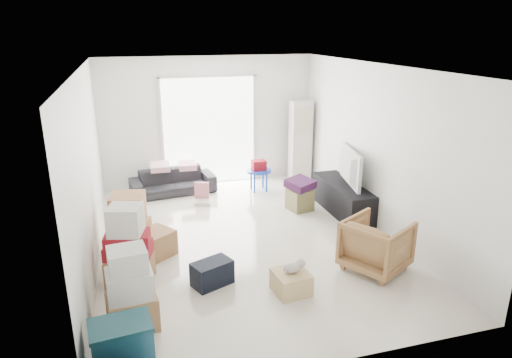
{
  "coord_description": "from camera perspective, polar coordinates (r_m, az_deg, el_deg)",
  "views": [
    {
      "loc": [
        -1.68,
        -6.44,
        3.22
      ],
      "look_at": [
        0.23,
        0.2,
        0.93
      ],
      "focal_mm": 32.0,
      "sensor_mm": 36.0,
      "label": 1
    }
  ],
  "objects": [
    {
      "name": "loose_box",
      "position": [
        7.0,
        -12.38,
        -7.82
      ],
      "size": [
        0.64,
        0.64,
        0.38
      ],
      "primitive_type": "cube",
      "rotation": [
        0.0,
        0.0,
        0.62
      ],
      "color": "#B17A4F",
      "rests_on": "room_shell"
    },
    {
      "name": "tv_console",
      "position": [
        8.48,
        10.78,
        -2.35
      ],
      "size": [
        0.49,
        1.65,
        0.55
      ],
      "primitive_type": "cube",
      "color": "black",
      "rests_on": "room_shell"
    },
    {
      "name": "armchair",
      "position": [
        6.58,
        14.84,
        -7.67
      ],
      "size": [
        1.03,
        1.05,
        0.81
      ],
      "primitive_type": "imported",
      "rotation": [
        0.0,
        0.0,
        2.09
      ],
      "color": "#A87B4A",
      "rests_on": "room_shell"
    },
    {
      "name": "wood_crate",
      "position": [
        5.98,
        4.41,
        -12.74
      ],
      "size": [
        0.47,
        0.47,
        0.28
      ],
      "primitive_type": "cube",
      "rotation": [
        0.0,
        0.0,
        0.11
      ],
      "color": "#E1C781",
      "rests_on": "room_shell"
    },
    {
      "name": "plush_bunny",
      "position": [
        5.89,
        4.76,
        -10.87
      ],
      "size": [
        0.31,
        0.17,
        0.16
      ],
      "rotation": [
        0.0,
        0.0,
        0.05
      ],
      "color": "#B2ADA8",
      "rests_on": "wood_crate"
    },
    {
      "name": "kids_table",
      "position": [
        9.4,
        0.35,
        1.25
      ],
      "size": [
        0.52,
        0.52,
        0.65
      ],
      "rotation": [
        0.0,
        0.0,
        0.16
      ],
      "color": "#1239B1",
      "rests_on": "room_shell"
    },
    {
      "name": "box_stack_a",
      "position": [
        5.38,
        -15.4,
        -13.58
      ],
      "size": [
        0.59,
        0.51,
        0.98
      ],
      "rotation": [
        0.0,
        0.0,
        0.08
      ],
      "color": "#B17A4F",
      "rests_on": "room_shell"
    },
    {
      "name": "pillow_right",
      "position": [
        9.32,
        -8.58,
        2.54
      ],
      "size": [
        0.37,
        0.3,
        0.12
      ],
      "primitive_type": "cube",
      "rotation": [
        0.0,
        0.0,
        -0.04
      ],
      "color": "#F8B4C6",
      "rests_on": "sofa"
    },
    {
      "name": "television",
      "position": [
        8.37,
        10.92,
        -0.13
      ],
      "size": [
        0.85,
        1.22,
        0.15
      ],
      "primitive_type": "imported",
      "rotation": [
        0.0,
        0.0,
        1.38
      ],
      "color": "black",
      "rests_on": "tv_console"
    },
    {
      "name": "room_shell",
      "position": [
        6.91,
        -1.39,
        2.6
      ],
      "size": [
        4.98,
        6.48,
        3.18
      ],
      "color": "silver",
      "rests_on": "ground"
    },
    {
      "name": "toy_walker",
      "position": [
        8.87,
        -6.69,
        -2.35
      ],
      "size": [
        0.36,
        0.34,
        0.4
      ],
      "rotation": [
        0.0,
        0.0,
        -0.28
      ],
      "color": "silver",
      "rests_on": "room_shell"
    },
    {
      "name": "sliding_door",
      "position": [
        9.77,
        -5.87,
        6.54
      ],
      "size": [
        2.1,
        0.04,
        2.33
      ],
      "color": "white",
      "rests_on": "room_shell"
    },
    {
      "name": "pillow_left",
      "position": [
        9.31,
        -11.96,
        2.33
      ],
      "size": [
        0.4,
        0.32,
        0.12
      ],
      "primitive_type": "cube",
      "rotation": [
        0.0,
        0.0,
        -0.03
      ],
      "color": "#F8B4C6",
      "rests_on": "sofa"
    },
    {
      "name": "ottoman",
      "position": [
        8.52,
        5.49,
        -2.55
      ],
      "size": [
        0.48,
        0.48,
        0.4
      ],
      "primitive_type": "cube",
      "rotation": [
        0.0,
        0.0,
        0.23
      ],
      "color": "olive",
      "rests_on": "room_shell"
    },
    {
      "name": "blanket",
      "position": [
        8.43,
        5.55,
        -0.83
      ],
      "size": [
        0.58,
        0.58,
        0.14
      ],
      "primitive_type": "cube",
      "rotation": [
        0.0,
        0.0,
        0.44
      ],
      "color": "#4F1F4E",
      "rests_on": "ottoman"
    },
    {
      "name": "box_stack_b",
      "position": [
        6.24,
        -15.65,
        -8.58
      ],
      "size": [
        0.68,
        0.68,
        1.09
      ],
      "rotation": [
        0.0,
        0.0,
        -0.26
      ],
      "color": "#B17A4F",
      "rests_on": "room_shell"
    },
    {
      "name": "storage_bins",
      "position": [
        4.75,
        -16.28,
        -20.11
      ],
      "size": [
        0.61,
        0.46,
        0.65
      ],
      "rotation": [
        0.0,
        0.0,
        0.11
      ],
      "color": "navy",
      "rests_on": "room_shell"
    },
    {
      "name": "ac_tower",
      "position": [
        10.07,
        5.56,
        4.75
      ],
      "size": [
        0.45,
        0.3,
        1.75
      ],
      "primitive_type": "cube",
      "color": "beige",
      "rests_on": "room_shell"
    },
    {
      "name": "duffel_bag",
      "position": [
        6.14,
        -5.51,
        -11.64
      ],
      "size": [
        0.59,
        0.48,
        0.33
      ],
      "primitive_type": "cube",
      "rotation": [
        0.0,
        0.0,
        0.4
      ],
      "color": "black",
      "rests_on": "room_shell"
    },
    {
      "name": "box_stack_c",
      "position": [
        7.29,
        -15.56,
        -5.1
      ],
      "size": [
        0.68,
        0.63,
        0.84
      ],
      "rotation": [
        0.0,
        0.0,
        -0.32
      ],
      "color": "#B17A4F",
      "rests_on": "room_shell"
    },
    {
      "name": "sofa",
      "position": [
        9.43,
        -10.38,
        0.15
      ],
      "size": [
        1.73,
        0.69,
        0.66
      ],
      "primitive_type": "imported",
      "rotation": [
        0.0,
        0.0,
        0.12
      ],
      "color": "#252429",
      "rests_on": "room_shell"
    }
  ]
}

